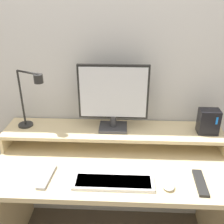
{
  "coord_description": "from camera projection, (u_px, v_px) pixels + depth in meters",
  "views": [
    {
      "loc": [
        0.06,
        -0.95,
        1.64
      ],
      "look_at": [
        -0.0,
        0.35,
        1.03
      ],
      "focal_mm": 42.0,
      "sensor_mm": 36.0,
      "label": 1
    }
  ],
  "objects": [
    {
      "name": "desk",
      "position": [
        112.0,
        188.0,
        1.62
      ],
      "size": [
        1.37,
        0.63,
        0.72
      ],
      "color": "beige",
      "rests_on": "ground_plane"
    },
    {
      "name": "remote_secondary",
      "position": [
        200.0,
        183.0,
        1.36
      ],
      "size": [
        0.06,
        0.2,
        0.02
      ],
      "color": "black",
      "rests_on": "desk"
    },
    {
      "name": "remote_control",
      "position": [
        47.0,
        177.0,
        1.41
      ],
      "size": [
        0.06,
        0.2,
        0.02
      ],
      "color": "#99999E",
      "rests_on": "desk"
    },
    {
      "name": "desk_lamp",
      "position": [
        30.0,
        98.0,
        1.57
      ],
      "size": [
        0.22,
        0.14,
        0.37
      ],
      "color": "black",
      "rests_on": "monitor_shelf"
    },
    {
      "name": "monitor",
      "position": [
        113.0,
        96.0,
        1.56
      ],
      "size": [
        0.42,
        0.14,
        0.41
      ],
      "color": "#38383D",
      "rests_on": "monitor_shelf"
    },
    {
      "name": "keyboard",
      "position": [
        113.0,
        182.0,
        1.36
      ],
      "size": [
        0.42,
        0.13,
        0.02
      ],
      "color": "silver",
      "rests_on": "desk"
    },
    {
      "name": "mouse",
      "position": [
        168.0,
        185.0,
        1.33
      ],
      "size": [
        0.06,
        0.08,
        0.03
      ],
      "color": "white",
      "rests_on": "desk"
    },
    {
      "name": "wall_back",
      "position": [
        114.0,
        58.0,
        1.62
      ],
      "size": [
        6.0,
        0.05,
        2.5
      ],
      "color": "silver",
      "rests_on": "ground_plane"
    },
    {
      "name": "router_dock",
      "position": [
        208.0,
        121.0,
        1.58
      ],
      "size": [
        0.12,
        0.09,
        0.15
      ],
      "color": "black",
      "rests_on": "monitor_shelf"
    },
    {
      "name": "monitor_shelf",
      "position": [
        113.0,
        131.0,
        1.66
      ],
      "size": [
        1.37,
        0.26,
        0.12
      ],
      "color": "beige",
      "rests_on": "desk"
    }
  ]
}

